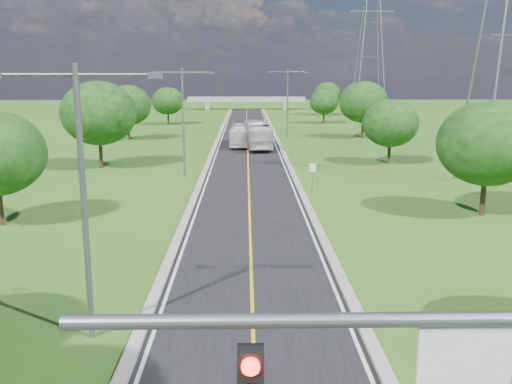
% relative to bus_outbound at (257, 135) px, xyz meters
% --- Properties ---
extents(ground, '(260.00, 260.00, 0.00)m').
position_rel_bus_outbound_xyz_m(ground, '(-1.25, -5.17, -1.72)').
color(ground, '#245618').
rests_on(ground, ground).
extents(road, '(8.00, 150.00, 0.06)m').
position_rel_bus_outbound_xyz_m(road, '(-1.25, 0.83, -1.69)').
color(road, black).
rests_on(road, ground).
extents(curb_left, '(0.50, 150.00, 0.22)m').
position_rel_bus_outbound_xyz_m(curb_left, '(-5.50, 0.83, -1.61)').
color(curb_left, gray).
rests_on(curb_left, ground).
extents(curb_right, '(0.50, 150.00, 0.22)m').
position_rel_bus_outbound_xyz_m(curb_right, '(3.00, 0.83, -1.61)').
color(curb_right, gray).
rests_on(curb_right, ground).
extents(speed_limit_sign, '(0.55, 0.09, 2.40)m').
position_rel_bus_outbound_xyz_m(speed_limit_sign, '(3.95, -27.18, -0.12)').
color(speed_limit_sign, slate).
rests_on(speed_limit_sign, ground).
extents(overpass, '(30.00, 3.00, 3.20)m').
position_rel_bus_outbound_xyz_m(overpass, '(-1.25, 74.83, 0.69)').
color(overpass, gray).
rests_on(overpass, ground).
extents(streetlight_near_left, '(5.90, 0.25, 10.00)m').
position_rel_bus_outbound_xyz_m(streetlight_near_left, '(-7.25, -53.17, 4.22)').
color(streetlight_near_left, slate).
rests_on(streetlight_near_left, ground).
extents(streetlight_mid_left, '(5.90, 0.25, 10.00)m').
position_rel_bus_outbound_xyz_m(streetlight_mid_left, '(-7.25, -20.17, 4.22)').
color(streetlight_mid_left, slate).
rests_on(streetlight_mid_left, ground).
extents(streetlight_far_right, '(5.90, 0.25, 10.00)m').
position_rel_bus_outbound_xyz_m(streetlight_far_right, '(4.75, 12.83, 4.22)').
color(streetlight_far_right, slate).
rests_on(streetlight_far_right, ground).
extents(power_tower_far, '(9.00, 6.40, 28.00)m').
position_rel_bus_outbound_xyz_m(power_tower_far, '(24.75, 49.83, 12.29)').
color(power_tower_far, slate).
rests_on(power_tower_far, ground).
extents(tree_lc, '(7.56, 7.56, 8.79)m').
position_rel_bus_outbound_xyz_m(tree_lc, '(-16.25, -15.17, 3.86)').
color(tree_lc, black).
rests_on(tree_lc, ground).
extents(tree_ld, '(6.72, 6.72, 7.82)m').
position_rel_bus_outbound_xyz_m(tree_ld, '(-18.25, 8.83, 3.24)').
color(tree_ld, black).
rests_on(tree_ld, ground).
extents(tree_le, '(5.88, 5.88, 6.84)m').
position_rel_bus_outbound_xyz_m(tree_le, '(-15.75, 32.83, 2.61)').
color(tree_le, black).
rests_on(tree_le, ground).
extents(tree_rb, '(6.72, 6.72, 7.82)m').
position_rel_bus_outbound_xyz_m(tree_rb, '(14.75, -35.17, 3.24)').
color(tree_rb, black).
rests_on(tree_rb, ground).
extents(tree_rc, '(5.88, 5.88, 6.84)m').
position_rel_bus_outbound_xyz_m(tree_rc, '(13.75, -13.17, 2.61)').
color(tree_rc, black).
rests_on(tree_rc, ground).
extents(tree_rd, '(7.14, 7.14, 8.30)m').
position_rel_bus_outbound_xyz_m(tree_rd, '(15.75, 10.83, 3.55)').
color(tree_rd, black).
rests_on(tree_rd, ground).
extents(tree_re, '(5.46, 5.46, 6.35)m').
position_rel_bus_outbound_xyz_m(tree_re, '(13.25, 34.83, 2.30)').
color(tree_re, black).
rests_on(tree_re, ground).
extents(tree_rf, '(6.30, 6.30, 7.33)m').
position_rel_bus_outbound_xyz_m(tree_rf, '(16.75, 54.83, 2.92)').
color(tree_rf, black).
rests_on(tree_rf, ground).
extents(bus_outbound, '(3.55, 12.07, 3.32)m').
position_rel_bus_outbound_xyz_m(bus_outbound, '(0.00, 0.00, 0.00)').
color(bus_outbound, silver).
rests_on(bus_outbound, road).
extents(bus_inbound, '(2.44, 9.69, 2.69)m').
position_rel_bus_outbound_xyz_m(bus_inbound, '(-2.29, 2.07, -0.32)').
color(bus_inbound, white).
rests_on(bus_inbound, road).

